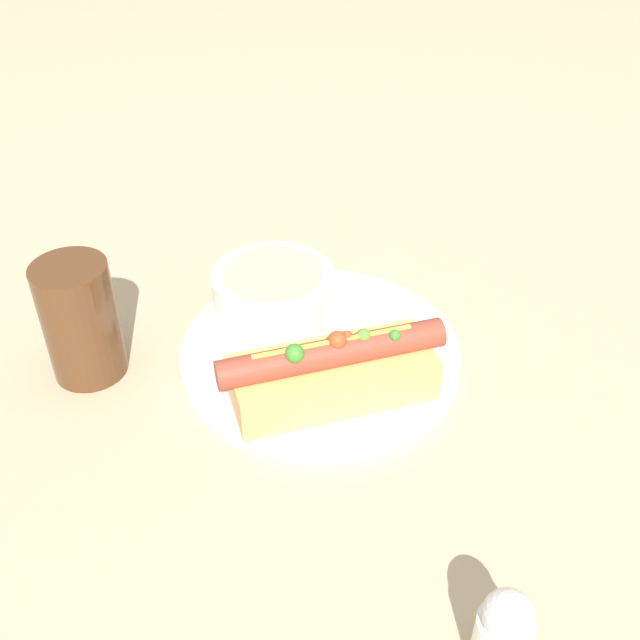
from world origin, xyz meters
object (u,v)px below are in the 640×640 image
at_px(soup_bowl, 274,296).
at_px(spoon, 264,323).
at_px(hot_dog, 332,371).
at_px(drinking_glass, 80,321).
at_px(salt_shaker, 503,634).

relative_size(soup_bowl, spoon, 0.69).
xyz_separation_m(hot_dog, drinking_glass, (-0.23, 0.01, 0.02)).
distance_m(soup_bowl, salt_shaker, 0.37).
distance_m(soup_bowl, spoon, 0.03).
bearing_deg(soup_bowl, spoon, -144.30).
xyz_separation_m(hot_dog, salt_shaker, (0.14, -0.22, -0.01)).
bearing_deg(salt_shaker, spoon, 126.65).
bearing_deg(hot_dog, soup_bowl, 101.26).
bearing_deg(soup_bowl, hot_dog, -51.59).
relative_size(hot_dog, spoon, 1.12).
bearing_deg(hot_dog, salt_shaker, -83.87).
height_order(hot_dog, soup_bowl, hot_dog).
bearing_deg(drinking_glass, soup_bowl, 27.22).
bearing_deg(drinking_glass, hot_dog, -2.23).
relative_size(soup_bowl, drinking_glass, 1.01).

